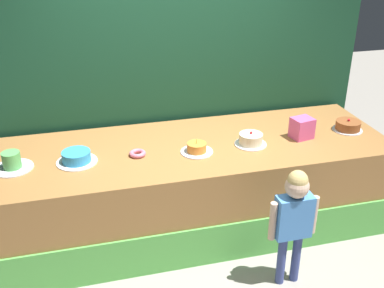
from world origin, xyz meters
name	(u,v)px	position (x,y,z in m)	size (l,w,h in m)	color
ground_plane	(210,263)	(0.00, 0.00, 0.00)	(12.00, 12.00, 0.00)	gray
stage_platform	(193,186)	(0.00, 0.60, 0.43)	(3.61, 1.22, 0.86)	#9E6B38
curtain_backdrop	(175,53)	(0.00, 1.30, 1.53)	(3.90, 0.08, 3.06)	#19472D
child_figure	(294,213)	(0.55, -0.37, 0.67)	(0.40, 0.18, 1.04)	#3F4C8C
pink_box	(302,128)	(1.02, 0.50, 0.96)	(0.19, 0.16, 0.19)	#E35595
donut	(138,153)	(-0.51, 0.52, 0.88)	(0.14, 0.14, 0.04)	pink
cake_far_left	(12,162)	(-1.54, 0.55, 0.92)	(0.33, 0.33, 0.15)	silver
cake_left	(76,157)	(-1.02, 0.53, 0.91)	(0.34, 0.34, 0.10)	white
cake_center	(197,148)	(0.00, 0.45, 0.90)	(0.29, 0.29, 0.14)	silver
cake_right	(251,140)	(0.51, 0.48, 0.91)	(0.29, 0.29, 0.13)	white
cake_far_right	(348,126)	(1.54, 0.54, 0.91)	(0.28, 0.28, 0.12)	silver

